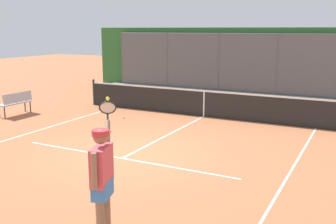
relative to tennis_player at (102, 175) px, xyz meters
name	(u,v)px	position (x,y,z in m)	size (l,w,h in m)	color
ground_plane	(133,153)	(1.86, -3.76, -1.01)	(60.00, 60.00, 0.00)	#A8603D
court_line_markings	(116,161)	(1.86, -3.00, -1.01)	(7.78, 9.70, 0.01)	white
fence_backdrop	(250,61)	(1.86, -14.52, 0.57)	(17.13, 1.37, 3.19)	#565B60
tennis_net	(204,103)	(1.86, -8.59, -0.52)	(10.00, 0.09, 1.07)	#2D2D2D
tennis_player	(102,175)	(0.00, 0.00, 0.00)	(0.77, 1.29, 2.01)	silver
tennis_ball_by_sideline	(124,117)	(4.28, -7.01, -0.98)	(0.07, 0.07, 0.07)	#CCDB33
courtside_bench	(16,101)	(8.13, -5.66, -0.50)	(0.40, 1.30, 0.84)	#B7B7BC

